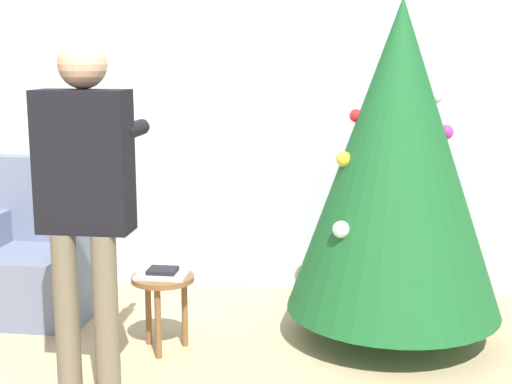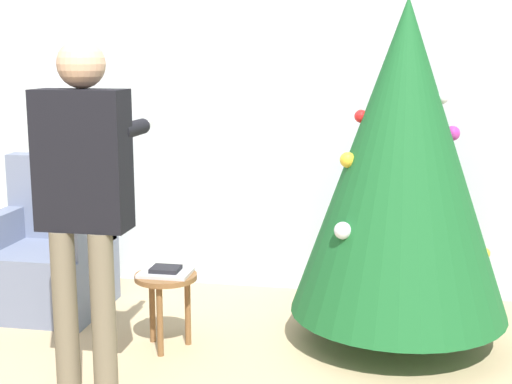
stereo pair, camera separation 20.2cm
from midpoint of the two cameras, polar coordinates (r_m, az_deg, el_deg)
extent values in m
cube|color=silver|center=(5.18, -2.06, 7.08)|extent=(8.00, 0.06, 2.70)
cylinder|color=brown|center=(4.47, 12.44, -10.38)|extent=(0.10, 0.10, 0.19)
cone|color=#195B28|center=(4.21, 13.00, 2.54)|extent=(1.27, 1.27, 1.83)
sphere|color=gold|center=(4.53, 19.02, -4.68)|extent=(0.07, 0.07, 0.07)
sphere|color=gold|center=(4.09, 8.76, 2.55)|extent=(0.09, 0.09, 0.09)
sphere|color=red|center=(4.19, 9.78, 5.99)|extent=(0.08, 0.08, 0.08)
sphere|color=white|center=(4.20, 16.03, 7.27)|extent=(0.07, 0.07, 0.07)
sphere|color=white|center=(3.95, 8.42, -3.08)|extent=(0.10, 0.10, 0.10)
sphere|color=#B23399|center=(4.26, 16.77, 4.51)|extent=(0.09, 0.09, 0.09)
cube|color=slate|center=(4.98, -15.23, -6.73)|extent=(0.75, 0.70, 0.44)
cube|color=slate|center=(5.10, -14.16, -0.33)|extent=(0.75, 0.14, 0.58)
cube|color=slate|center=(5.04, -18.66, -2.82)|extent=(0.12, 0.63, 0.22)
cube|color=slate|center=(4.76, -11.99, -3.25)|extent=(0.12, 0.63, 0.22)
cylinder|color=#6B604C|center=(3.67, -13.45, -9.57)|extent=(0.12, 0.12, 0.86)
cylinder|color=#6B604C|center=(3.60, -10.51, -9.88)|extent=(0.12, 0.12, 0.86)
cube|color=black|center=(3.50, -12.12, 2.49)|extent=(0.44, 0.20, 0.68)
sphere|color=tan|center=(3.50, -12.19, 9.98)|extent=(0.23, 0.23, 0.23)
cylinder|color=black|center=(3.73, -13.76, 5.03)|extent=(0.08, 0.30, 0.08)
cylinder|color=black|center=(3.59, -8.26, 5.01)|extent=(0.08, 0.30, 0.08)
cube|color=white|center=(3.77, -7.33, 5.31)|extent=(0.04, 0.14, 0.04)
cylinder|color=brown|center=(4.17, -5.85, -6.77)|extent=(0.36, 0.36, 0.03)
cylinder|color=brown|center=(4.13, -6.29, -10.25)|extent=(0.04, 0.04, 0.42)
cylinder|color=brown|center=(4.27, -4.11, -9.48)|extent=(0.04, 0.04, 0.42)
cylinder|color=brown|center=(4.33, -6.96, -9.25)|extent=(0.04, 0.04, 0.42)
cube|color=silver|center=(4.16, -5.85, -6.45)|extent=(0.29, 0.22, 0.02)
cube|color=black|center=(4.16, -5.86, -6.16)|extent=(0.16, 0.14, 0.02)
camera|label=1|loc=(0.10, -88.46, 0.30)|focal=50.00mm
camera|label=2|loc=(0.10, 91.54, -0.30)|focal=50.00mm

